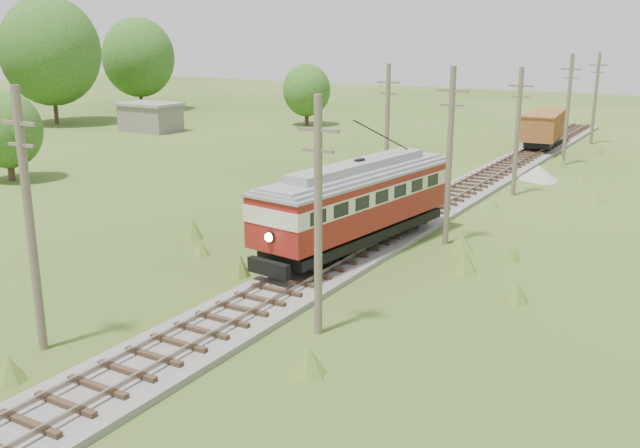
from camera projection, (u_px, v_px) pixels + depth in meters
The scene contains 16 objects.
railbed_main at pixel (411, 219), 40.80m from camera, with size 3.60×96.00×0.57m.
streetcar at pixel (359, 198), 34.67m from camera, with size 4.71×13.41×6.07m.
gondola at pixel (544, 127), 65.19m from camera, with size 3.71×9.04×2.92m.
gravel_pile at pixel (539, 173), 52.35m from camera, with size 2.91×3.08×1.06m.
utility_pole_r_2 at pixel (318, 215), 24.78m from camera, with size 1.60×0.30×8.60m.
utility_pole_r_3 at pixel (449, 155), 35.57m from camera, with size 1.60×0.30×9.00m.
utility_pole_r_4 at pixel (517, 131), 46.54m from camera, with size 1.60×0.30×8.40m.
utility_pole_r_5 at pixel (568, 109), 57.07m from camera, with size 1.60×0.30×8.90m.
utility_pole_r_6 at pixel (595, 97), 68.00m from camera, with size 1.60×0.30×8.70m.
utility_pole_l_a at pixel (29, 220), 23.43m from camera, with size 1.60×0.30×9.00m.
utility_pole_l_b at pixel (387, 128), 46.88m from camera, with size 1.60×0.30×8.60m.
tree_left_4 at pixel (50, 51), 81.80m from camera, with size 11.34×11.34×14.61m.
tree_left_5 at pixel (138, 57), 96.39m from camera, with size 9.66×9.66×12.44m.
tree_mid_a at pixel (307, 90), 81.79m from camera, with size 5.46×5.46×7.03m.
tree_mid_c at pixel (7, 130), 51.30m from camera, with size 5.04×5.04×6.49m.
shed at pixel (150, 117), 77.53m from camera, with size 6.40×4.40×3.10m.
Camera 1 is at (15.57, -2.61, 10.64)m, focal length 40.00 mm.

